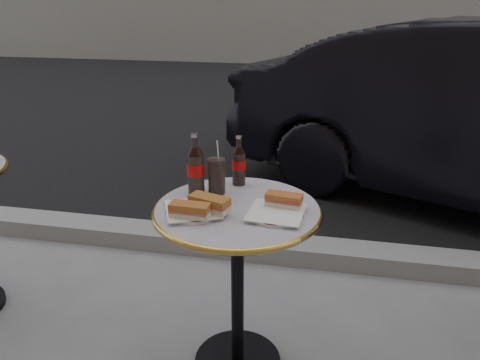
% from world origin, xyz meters
% --- Properties ---
extents(asphalt_road, '(40.00, 8.00, 0.00)m').
position_xyz_m(asphalt_road, '(0.00, 5.00, 0.00)').
color(asphalt_road, black).
rests_on(asphalt_road, ground).
extents(curb, '(40.00, 0.20, 0.12)m').
position_xyz_m(curb, '(0.00, 0.90, 0.05)').
color(curb, gray).
rests_on(curb, ground).
extents(bistro_table, '(0.62, 0.62, 0.73)m').
position_xyz_m(bistro_table, '(0.00, 0.00, 0.37)').
color(bistro_table, '#BAB2C4').
rests_on(bistro_table, ground).
extents(plate_left, '(0.24, 0.24, 0.01)m').
position_xyz_m(plate_left, '(-0.14, -0.08, 0.74)').
color(plate_left, silver).
rests_on(plate_left, bistro_table).
extents(plate_right, '(0.24, 0.24, 0.01)m').
position_xyz_m(plate_right, '(0.15, -0.04, 0.74)').
color(plate_right, silver).
rests_on(plate_right, bistro_table).
extents(sandwich_left_a, '(0.14, 0.07, 0.05)m').
position_xyz_m(sandwich_left_a, '(-0.14, -0.13, 0.77)').
color(sandwich_left_a, '#A75E2A').
rests_on(sandwich_left_a, plate_left).
extents(sandwich_left_b, '(0.16, 0.11, 0.05)m').
position_xyz_m(sandwich_left_b, '(-0.09, -0.07, 0.77)').
color(sandwich_left_b, '#9F6228').
rests_on(sandwich_left_b, plate_left).
extents(sandwich_right, '(0.14, 0.08, 0.05)m').
position_xyz_m(sandwich_right, '(0.17, 0.02, 0.77)').
color(sandwich_right, '#AD5A2C').
rests_on(sandwich_right, plate_right).
extents(cola_bottle_left, '(0.07, 0.07, 0.24)m').
position_xyz_m(cola_bottle_left, '(-0.18, 0.09, 0.85)').
color(cola_bottle_left, black).
rests_on(cola_bottle_left, bistro_table).
extents(cola_bottle_right, '(0.06, 0.06, 0.20)m').
position_xyz_m(cola_bottle_right, '(-0.04, 0.22, 0.83)').
color(cola_bottle_right, black).
rests_on(cola_bottle_right, bistro_table).
extents(cola_glass, '(0.09, 0.09, 0.14)m').
position_xyz_m(cola_glass, '(-0.11, 0.11, 0.80)').
color(cola_glass, black).
rests_on(cola_glass, bistro_table).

